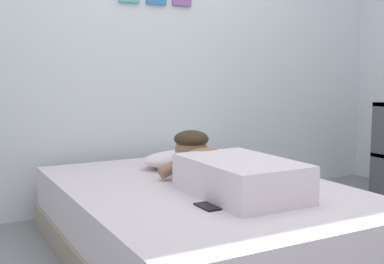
{
  "coord_description": "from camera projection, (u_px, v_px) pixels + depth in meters",
  "views": [
    {
      "loc": [
        -1.47,
        -1.72,
        0.97
      ],
      "look_at": [
        -0.12,
        0.75,
        0.63
      ],
      "focal_mm": 44.95,
      "sensor_mm": 36.0,
      "label": 1
    }
  ],
  "objects": [
    {
      "name": "back_wall",
      "position": [
        152.0,
        36.0,
        3.55
      ],
      "size": [
        4.2,
        0.12,
        2.5
      ],
      "color": "silver",
      "rests_on": "ground"
    },
    {
      "name": "cell_phone",
      "position": [
        207.0,
        207.0,
        2.13
      ],
      "size": [
        0.07,
        0.14,
        0.01
      ],
      "primitive_type": "cube",
      "color": "black",
      "rests_on": "bed"
    },
    {
      "name": "person_lying",
      "position": [
        225.0,
        169.0,
        2.45
      ],
      "size": [
        0.43,
        0.92,
        0.27
      ],
      "color": "silver",
      "rests_on": "bed"
    },
    {
      "name": "bed",
      "position": [
        201.0,
        220.0,
        2.58
      ],
      "size": [
        1.4,
        1.93,
        0.38
      ],
      "color": "gray",
      "rests_on": "ground"
    },
    {
      "name": "coffee_cup",
      "position": [
        176.0,
        164.0,
        2.96
      ],
      "size": [
        0.12,
        0.09,
        0.07
      ],
      "color": "white",
      "rests_on": "bed"
    },
    {
      "name": "pillow",
      "position": [
        182.0,
        159.0,
        3.05
      ],
      "size": [
        0.52,
        0.32,
        0.11
      ],
      "primitive_type": "ellipsoid",
      "color": "silver",
      "rests_on": "bed"
    }
  ]
}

